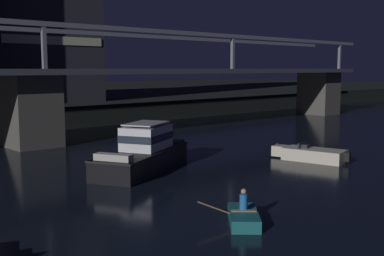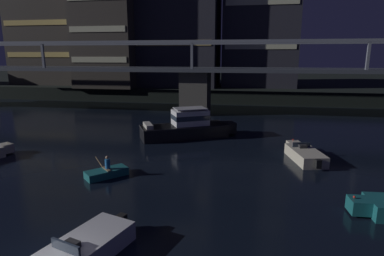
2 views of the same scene
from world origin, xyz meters
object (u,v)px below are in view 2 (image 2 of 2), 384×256
at_px(speedboat_far_left, 304,154).
at_px(dinghy_with_paddler, 107,172).
at_px(cabin_cruiser_near_left, 187,126).
at_px(tower_west_low, 48,8).
at_px(tower_west_tall, 113,17).
at_px(speedboat_mid_left, 81,252).
at_px(river_bridge, 196,80).

bearing_deg(speedboat_far_left, dinghy_with_paddler, -156.42).
relative_size(cabin_cruiser_near_left, dinghy_with_paddler, 3.43).
relative_size(tower_west_low, tower_west_tall, 1.17).
relative_size(speedboat_mid_left, dinghy_with_paddler, 1.95).
height_order(cabin_cruiser_near_left, speedboat_mid_left, cabin_cruiser_near_left).
xyz_separation_m(cabin_cruiser_near_left, speedboat_mid_left, (-0.50, -19.10, -0.64)).
xyz_separation_m(cabin_cruiser_near_left, speedboat_far_left, (9.77, -5.12, -0.64)).
bearing_deg(river_bridge, dinghy_with_paddler, -94.58).
xyz_separation_m(speedboat_mid_left, speedboat_far_left, (10.27, 13.97, 0.00)).
height_order(speedboat_mid_left, speedboat_far_left, same).
distance_m(tower_west_low, cabin_cruiser_near_left, 45.56).
bearing_deg(tower_west_low, river_bridge, -27.16).
xyz_separation_m(tower_west_low, dinghy_with_paddler, (28.69, -39.56, -15.89)).
bearing_deg(speedboat_far_left, tower_west_tall, 131.43).
bearing_deg(river_bridge, tower_west_low, 152.84).
relative_size(river_bridge, tower_west_low, 3.02).
xyz_separation_m(tower_west_tall, cabin_cruiser_near_left, (18.27, -26.64, -13.10)).
bearing_deg(river_bridge, speedboat_mid_left, -88.53).
bearing_deg(speedboat_mid_left, tower_west_tall, 111.22).
distance_m(tower_west_low, speedboat_mid_left, 59.38).
distance_m(tower_west_tall, speedboat_mid_left, 50.96).
distance_m(cabin_cruiser_near_left, speedboat_mid_left, 19.12).
bearing_deg(tower_west_tall, tower_west_low, 171.22).
height_order(cabin_cruiser_near_left, dinghy_with_paddler, cabin_cruiser_near_left).
distance_m(tower_west_low, dinghy_with_paddler, 51.39).
xyz_separation_m(river_bridge, speedboat_far_left, (11.10, -18.18, -4.02)).
xyz_separation_m(tower_west_low, tower_west_tall, (13.67, -2.11, -2.01)).
relative_size(river_bridge, speedboat_mid_left, 16.58).
xyz_separation_m(tower_west_low, cabin_cruiser_near_left, (31.94, -28.76, -15.12)).
bearing_deg(cabin_cruiser_near_left, speedboat_far_left, -27.68).
relative_size(speedboat_mid_left, speedboat_far_left, 0.99).
bearing_deg(tower_west_tall, dinghy_with_paddler, -68.14).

